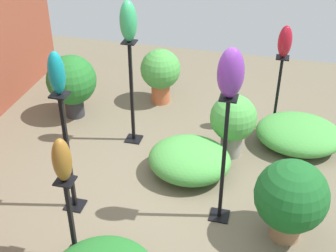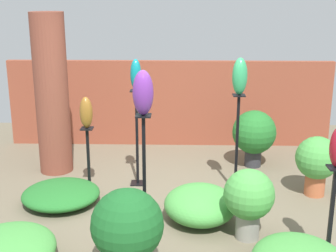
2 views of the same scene
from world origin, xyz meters
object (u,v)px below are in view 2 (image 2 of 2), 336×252
pedestal_bronze (89,163)px  potted_plant_front_left (254,134)px  pedestal_teal (137,142)px  brick_pillar (52,95)px  pedestal_jade (237,148)px  art_vase_teal (136,75)px  pedestal_violet (144,183)px  pedestal_ruby (331,220)px  potted_plant_near_pillar (317,160)px  art_vase_bronze (86,113)px  potted_plant_walkway_edge (249,198)px  art_vase_violet (143,93)px  art_vase_jade (240,76)px  potted_plant_mid_right (127,227)px

pedestal_bronze → potted_plant_front_left: 2.59m
pedestal_teal → potted_plant_front_left: 1.89m
brick_pillar → pedestal_jade: brick_pillar is taller
brick_pillar → art_vase_teal: bearing=-20.7°
pedestal_violet → pedestal_ruby: 1.93m
pedestal_jade → potted_plant_near_pillar: 1.07m
pedestal_jade → art_vase_bronze: 2.04m
potted_plant_near_pillar → potted_plant_walkway_edge: bearing=-132.1°
art_vase_teal → potted_plant_near_pillar: art_vase_teal is taller
pedestal_bronze → art_vase_bronze: art_vase_bronze is taller
pedestal_teal → pedestal_bronze: 0.73m
art_vase_violet → potted_plant_walkway_edge: (1.13, 0.04, -1.16)m
art_vase_bronze → art_vase_teal: bearing=24.4°
pedestal_violet → pedestal_jade: size_ratio=1.05×
brick_pillar → pedestal_bronze: bearing=-49.7°
pedestal_ruby → art_vase_jade: art_vase_jade is taller
pedestal_ruby → potted_plant_front_left: bearing=97.4°
pedestal_jade → potted_plant_walkway_edge: bearing=-90.2°
brick_pillar → potted_plant_near_pillar: size_ratio=2.92×
art_vase_violet → art_vase_bronze: (-0.85, 1.23, -0.53)m
art_vase_teal → potted_plant_walkway_edge: 2.27m
potted_plant_front_left → brick_pillar: bearing=-174.9°
pedestal_violet → potted_plant_front_left: (1.52, 2.27, -0.12)m
potted_plant_near_pillar → pedestal_ruby: bearing=-101.0°
art_vase_violet → art_vase_jade: bearing=48.6°
pedestal_violet → potted_plant_front_left: size_ratio=1.59×
potted_plant_mid_right → potted_plant_front_left: bearing=60.9°
pedestal_ruby → art_vase_bronze: (-2.72, 1.66, 0.65)m
pedestal_jade → potted_plant_near_pillar: (1.05, -0.08, -0.14)m
pedestal_ruby → potted_plant_walkway_edge: size_ratio=1.28×
art_vase_teal → potted_plant_walkway_edge: size_ratio=0.52×
art_vase_teal → potted_plant_mid_right: art_vase_teal is taller
potted_plant_front_left → art_vase_violet: bearing=-123.8°
pedestal_bronze → art_vase_teal: 1.35m
pedestal_violet → art_vase_violet: bearing=0.0°
art_vase_teal → art_vase_bronze: bearing=-155.6°
pedestal_violet → pedestal_jade: 1.72m
art_vase_jade → potted_plant_near_pillar: (1.05, -0.08, -1.10)m
pedestal_teal → potted_plant_mid_right: pedestal_teal is taller
pedestal_violet → art_vase_jade: art_vase_jade is taller
pedestal_teal → art_vase_violet: 1.84m
potted_plant_near_pillar → pedestal_jade: bearing=175.7°
art_vase_teal → brick_pillar: bearing=159.3°
pedestal_jade → art_vase_teal: (-1.35, 0.23, 0.94)m
pedestal_violet → art_vase_bronze: 1.56m
potted_plant_walkway_edge → pedestal_teal: bearing=132.4°
potted_plant_mid_right → potted_plant_front_left: potted_plant_front_left is taller
art_vase_bronze → potted_plant_near_pillar: size_ratio=0.52×
art_vase_jade → potted_plant_mid_right: bearing=-122.6°
pedestal_ruby → potted_plant_near_pillar: 1.68m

